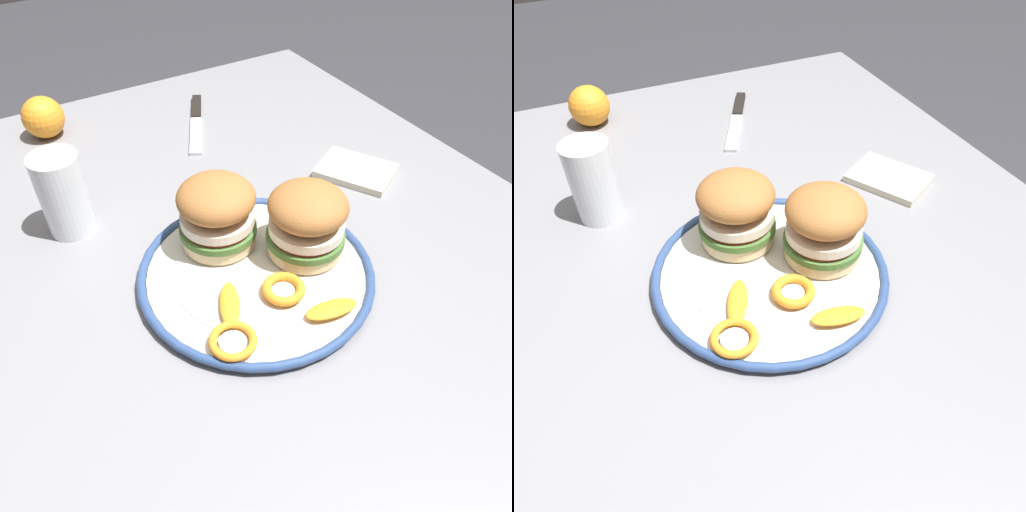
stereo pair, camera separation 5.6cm
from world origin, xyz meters
TOP-DOWN VIEW (x-y plane):
  - ground_plane at (0.00, 0.00)m, footprint 8.00×8.00m
  - dining_table at (0.00, 0.00)m, footprint 1.12×0.87m
  - dinner_plate at (0.07, -0.04)m, footprint 0.32×0.32m
  - sandwich_half_left at (-0.00, -0.06)m, footprint 0.15×0.15m
  - sandwich_half_right at (0.08, 0.04)m, footprint 0.15×0.15m
  - orange_peel_curled at (0.17, -0.13)m, footprint 0.06×0.06m
  - orange_peel_strip_long at (0.12, -0.10)m, footprint 0.08×0.05m
  - orange_peel_strip_short at (0.19, 0.00)m, footprint 0.04×0.07m
  - orange_peel_small_curl at (0.13, -0.03)m, footprint 0.08×0.08m
  - drinking_glass at (-0.15, -0.22)m, footprint 0.07×0.07m
  - whole_orange at (-0.45, -0.18)m, footprint 0.08×0.08m
  - table_knife at (-0.35, 0.08)m, footprint 0.21×0.12m
  - folded_napkin at (-0.05, 0.23)m, footprint 0.15×0.14m

SIDE VIEW (x-z plane):
  - ground_plane at x=0.00m, z-range 0.00..0.00m
  - dining_table at x=0.00m, z-range 0.26..1.01m
  - table_knife at x=-0.35m, z-range 0.74..0.76m
  - folded_napkin at x=-0.05m, z-range 0.75..0.76m
  - dinner_plate at x=0.07m, z-range 0.75..0.77m
  - orange_peel_strip_long at x=0.12m, z-range 0.77..0.77m
  - orange_peel_strip_short at x=0.19m, z-range 0.77..0.77m
  - orange_peel_curled at x=0.17m, z-range 0.77..0.78m
  - orange_peel_small_curl at x=0.13m, z-range 0.77..0.78m
  - whole_orange at x=-0.45m, z-range 0.75..0.82m
  - drinking_glass at x=-0.15m, z-range 0.74..0.87m
  - sandwich_half_left at x=0.00m, z-range 0.77..0.87m
  - sandwich_half_right at x=0.08m, z-range 0.77..0.87m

